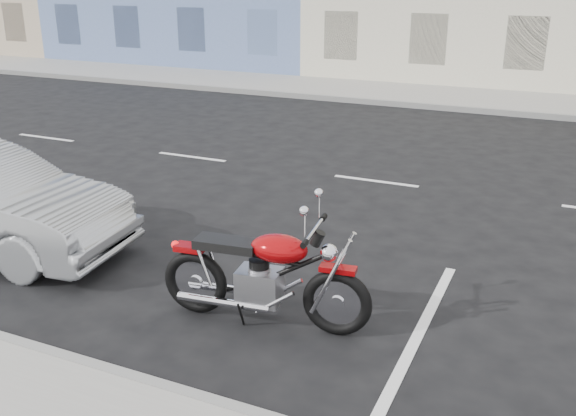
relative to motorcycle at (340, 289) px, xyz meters
name	(u,v)px	position (x,y,z in m)	size (l,w,h in m)	color
ground	(487,196)	(0.77, 5.31, -0.54)	(120.00, 120.00, 0.00)	black
sidewalk_far	(366,91)	(-4.23, 14.01, -0.47)	(80.00, 3.40, 0.15)	gray
curb_far	(349,100)	(-4.23, 12.31, -0.46)	(80.00, 0.12, 0.16)	gray
motorcycle	(340,289)	(0.00, 0.00, 0.00)	(2.37, 0.78, 1.19)	black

